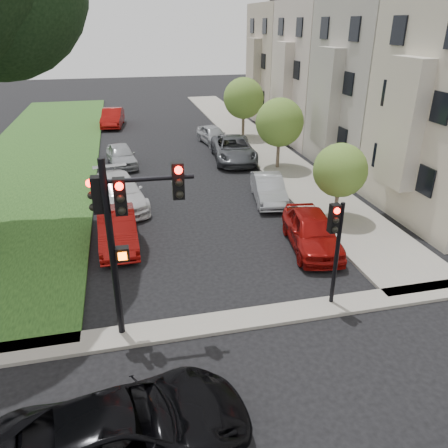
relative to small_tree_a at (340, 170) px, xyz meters
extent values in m
plane|color=black|center=(-6.20, -8.46, -2.45)|extent=(140.00, 140.00, 0.00)
cube|color=#1B3A16|center=(-15.20, 15.54, -2.39)|extent=(8.00, 44.00, 0.12)
cube|color=gray|center=(0.55, 15.54, -2.39)|extent=(3.50, 44.00, 0.12)
cube|color=gray|center=(-6.20, -6.46, -2.39)|extent=(60.00, 1.00, 0.12)
cube|color=beige|center=(2.45, -0.46, 2.05)|extent=(0.70, 2.20, 5.50)
cube|color=black|center=(2.75, -0.46, 3.05)|extent=(0.08, 3.60, 6.00)
cube|color=#B5B2A3|center=(6.30, 7.04, 2.55)|extent=(7.00, 7.40, 10.00)
cube|color=#B5B2A3|center=(2.45, 7.04, 2.05)|extent=(0.70, 2.20, 5.50)
cube|color=black|center=(2.75, 7.04, 3.05)|extent=(0.08, 3.60, 6.00)
cube|color=beige|center=(6.30, 14.54, 2.55)|extent=(7.00, 7.40, 10.00)
cube|color=beige|center=(2.45, 14.54, 2.05)|extent=(0.70, 2.20, 5.50)
cube|color=black|center=(2.75, 14.54, 3.05)|extent=(0.08, 3.60, 6.00)
cube|color=gray|center=(6.30, 22.04, 2.55)|extent=(7.00, 7.40, 10.00)
cube|color=gray|center=(2.45, 22.04, 2.05)|extent=(0.70, 2.20, 5.50)
cube|color=black|center=(2.75, 22.04, 3.05)|extent=(0.08, 3.60, 6.00)
cylinder|color=brown|center=(0.00, 0.00, -1.57)|extent=(0.18, 0.18, 1.75)
sphere|color=olive|center=(0.00, 0.00, 0.01)|extent=(2.45, 2.45, 2.45)
cylinder|color=brown|center=(0.00, 8.12, -1.39)|extent=(0.21, 0.21, 2.11)
sphere|color=olive|center=(0.00, 8.12, 0.50)|extent=(2.95, 2.95, 2.95)
cylinder|color=brown|center=(0.00, 16.36, -1.33)|extent=(0.22, 0.22, 2.24)
sphere|color=olive|center=(0.00, 16.36, 0.69)|extent=(3.14, 3.14, 3.14)
cylinder|color=black|center=(-10.00, -6.26, 0.29)|extent=(0.20, 0.20, 5.47)
cylinder|color=black|center=(-8.84, -6.26, 2.39)|extent=(2.32, 0.22, 0.13)
cube|color=black|center=(-9.63, -6.26, 1.97)|extent=(0.33, 0.29, 1.00)
cube|color=black|center=(-8.11, -6.26, 2.29)|extent=(0.33, 0.29, 1.00)
cube|color=black|center=(-10.21, -6.00, 1.97)|extent=(0.29, 0.33, 1.00)
sphere|color=#FF0C05|center=(-9.63, -6.42, 2.31)|extent=(0.21, 0.21, 0.21)
sphere|color=black|center=(-9.63, -6.42, 1.64)|extent=(0.21, 0.21, 0.21)
cube|color=black|center=(-9.74, -6.26, 0.29)|extent=(0.38, 0.28, 0.40)
cube|color=#FF5905|center=(-9.74, -6.41, 0.29)|extent=(0.23, 0.03, 0.23)
cylinder|color=black|center=(-3.20, -6.26, -0.62)|extent=(0.14, 0.14, 3.65)
cube|color=black|center=(-3.44, -6.26, 0.72)|extent=(0.30, 0.27, 0.91)
sphere|color=#FF0C05|center=(-3.44, -6.41, 1.03)|extent=(0.19, 0.19, 0.19)
imported|color=black|center=(-10.00, -10.49, -1.68)|extent=(5.82, 3.34, 1.53)
imported|color=maroon|center=(-2.24, -2.37, -1.68)|extent=(2.49, 4.76, 1.55)
imported|color=#999BA0|center=(-2.32, 3.01, -1.77)|extent=(2.06, 4.27, 1.35)
imported|color=#3F4247|center=(-2.27, 10.54, -1.66)|extent=(3.19, 5.91, 1.58)
imported|color=#999BA0|center=(-2.69, 15.21, -1.76)|extent=(2.25, 4.23, 1.37)
imported|color=maroon|center=(-10.00, -0.29, -1.73)|extent=(1.64, 4.40, 1.44)
imported|color=silver|center=(-9.85, 4.09, -1.69)|extent=(3.03, 5.51, 1.51)
imported|color=#999BA0|center=(-9.64, 11.07, -1.76)|extent=(2.17, 4.25, 1.38)
imported|color=maroon|center=(-10.16, 23.19, -1.67)|extent=(2.18, 4.90, 1.56)
camera|label=1|loc=(-9.41, -17.19, 6.11)|focal=35.00mm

